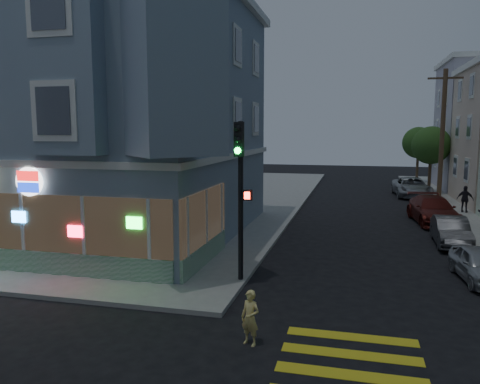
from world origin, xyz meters
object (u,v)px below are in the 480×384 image
at_px(parked_car_b, 451,231).
at_px(traffic_signal, 240,174).
at_px(parked_car_d, 411,187).
at_px(running_child, 250,318).
at_px(street_tree_near, 431,145).
at_px(utility_pole, 442,135).
at_px(parked_car_a, 480,265).
at_px(parked_car_c, 433,210).
at_px(pedestrian_b, 465,199).
at_px(street_tree_far, 418,143).

xyz_separation_m(parked_car_b, traffic_signal, (-7.88, -7.54, 3.09)).
relative_size(parked_car_d, traffic_signal, 1.02).
bearing_deg(running_child, street_tree_near, 97.20).
distance_m(running_child, traffic_signal, 5.37).
height_order(utility_pole, parked_car_a, utility_pole).
distance_m(utility_pole, traffic_signal, 21.25).
xyz_separation_m(parked_car_a, parked_car_d, (0.00, 21.19, 0.17)).
bearing_deg(parked_car_c, parked_car_a, -96.25).
distance_m(parked_car_d, traffic_signal, 24.99).
bearing_deg(parked_car_d, pedestrian_b, -76.45).
xyz_separation_m(utility_pole, parked_car_b, (-1.30, -11.60, -4.16)).
xyz_separation_m(parked_car_a, traffic_signal, (-7.88, -2.34, 3.14)).
distance_m(street_tree_near, parked_car_d, 3.87).
bearing_deg(street_tree_far, traffic_signal, -105.80).
xyz_separation_m(utility_pole, street_tree_far, (0.20, 14.00, -0.86)).
relative_size(utility_pole, running_child, 6.66).
relative_size(pedestrian_b, parked_car_c, 0.32).
bearing_deg(parked_car_a, street_tree_near, 80.55).
xyz_separation_m(running_child, pedestrian_b, (8.88, 20.23, 0.29)).
bearing_deg(running_child, parked_car_d, 99.25).
bearing_deg(utility_pole, traffic_signal, -115.63).
xyz_separation_m(utility_pole, running_child, (-7.88, -23.36, -4.12)).
distance_m(street_tree_near, parked_car_c, 12.89).
bearing_deg(street_tree_far, parked_car_a, -92.79).
height_order(street_tree_far, pedestrian_b, street_tree_far).
bearing_deg(traffic_signal, utility_pole, 50.18).
bearing_deg(parked_car_c, street_tree_near, 76.85).
bearing_deg(parked_car_d, parked_car_c, -93.43).
xyz_separation_m(utility_pole, pedestrian_b, (1.00, -3.14, -3.83)).
height_order(parked_car_c, parked_car_d, parked_car_d).
relative_size(running_child, parked_car_d, 0.25).
relative_size(street_tree_near, parked_car_d, 0.99).
relative_size(utility_pole, parked_car_d, 1.67).
xyz_separation_m(street_tree_far, parked_car_a, (-1.50, -30.80, -3.35)).
bearing_deg(parked_car_a, utility_pole, 79.89).
xyz_separation_m(pedestrian_b, parked_car_a, (-2.30, -13.66, -0.38)).
xyz_separation_m(street_tree_far, parked_car_b, (-1.50, -25.60, -3.30)).
bearing_deg(utility_pole, parked_car_b, -96.40).
bearing_deg(running_child, parked_car_a, 67.52).
height_order(street_tree_far, parked_car_c, street_tree_far).
bearing_deg(traffic_signal, parked_car_a, 2.32).
bearing_deg(running_child, traffic_signal, 129.64).
distance_m(running_child, parked_car_b, 13.48).
bearing_deg(parked_car_a, street_tree_far, 81.53).
distance_m(pedestrian_b, parked_car_b, 8.77).
xyz_separation_m(utility_pole, parked_car_a, (-1.30, -16.80, -4.22)).
height_order(running_child, pedestrian_b, pedestrian_b).
bearing_deg(running_child, pedestrian_b, 88.88).
height_order(pedestrian_b, parked_car_d, pedestrian_b).
relative_size(street_tree_near, traffic_signal, 1.00).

